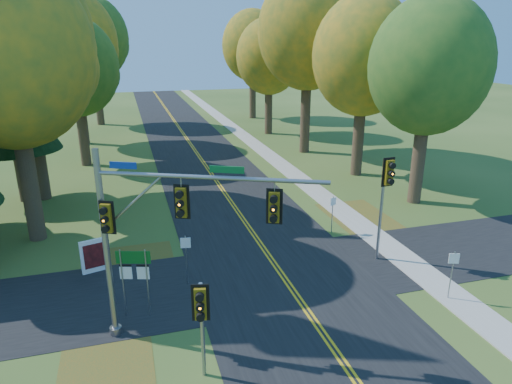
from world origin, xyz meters
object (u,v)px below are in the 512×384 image
object	(u,v)px
east_signal_pole	(386,184)
route_sign_cluster	(134,269)
traffic_mast	(157,225)
info_kiosk	(94,256)

from	to	relation	value
east_signal_pole	route_sign_cluster	distance (m)	11.58
traffic_mast	info_kiosk	world-z (taller)	traffic_mast
route_sign_cluster	traffic_mast	bearing A→B (deg)	-48.37
east_signal_pole	info_kiosk	distance (m)	13.69
traffic_mast	east_signal_pole	size ratio (longest dim) A/B	1.35
east_signal_pole	route_sign_cluster	xyz separation A→B (m)	(-11.33, -1.40, -1.93)
east_signal_pole	route_sign_cluster	world-z (taller)	east_signal_pole
traffic_mast	east_signal_pole	bearing A→B (deg)	41.84
east_signal_pole	traffic_mast	bearing A→B (deg)	-165.95
route_sign_cluster	info_kiosk	world-z (taller)	route_sign_cluster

